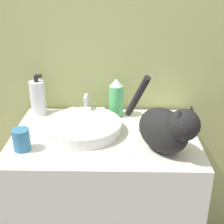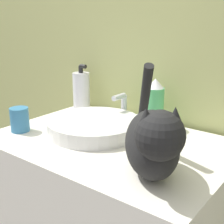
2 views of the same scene
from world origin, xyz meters
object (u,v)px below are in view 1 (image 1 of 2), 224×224
Objects in this scene: cat at (167,128)px; spray_bottle at (116,98)px; cup at (21,140)px; soap_bottle at (38,98)px.

cat reaches higher than spray_bottle.
cat is at bearing -60.28° from spray_bottle.
cat reaches higher than cup.
soap_bottle is 2.34× the size of cup.
soap_bottle is at bearing 92.28° from cup.
soap_bottle is 0.35m from cup.
cat is at bearing -31.44° from soap_bottle.
spray_bottle reaches higher than cup.
cat is 3.76× the size of cup.
spray_bottle is at bearing -1.69° from soap_bottle.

